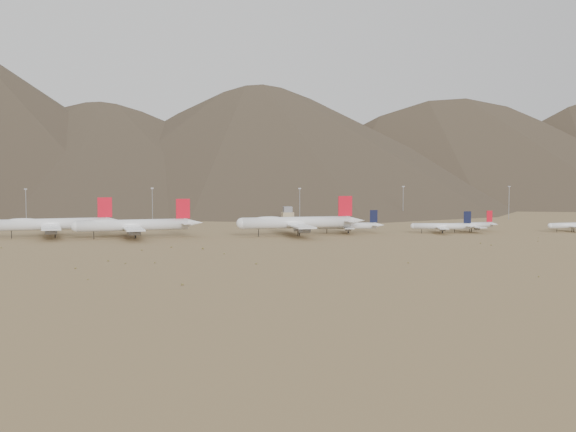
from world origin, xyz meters
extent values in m
plane|color=#9C7E50|center=(0.00, 0.00, 0.00)|extent=(3000.00, 3000.00, 0.00)
cylinder|color=silver|center=(-119.87, 39.51, 7.63)|extent=(62.94, 15.93, 6.48)
cone|color=silver|center=(-85.18, 44.84, 8.11)|extent=(12.04, 7.48, 5.83)
cube|color=silver|center=(-121.11, 39.32, 6.65)|extent=(18.65, 58.32, 0.81)
cube|color=silver|center=(-90.13, 44.08, 8.27)|extent=(8.90, 22.44, 0.39)
cube|color=red|center=(-91.37, 43.89, 16.61)|extent=(8.14, 1.82, 11.49)
cylinder|color=black|center=(-141.55, 36.17, 2.19)|extent=(0.42, 0.42, 4.39)
cylinder|color=black|center=(-118.88, 41.30, 2.19)|extent=(0.52, 0.52, 4.39)
cylinder|color=black|center=(-118.38, 38.10, 2.19)|extent=(0.52, 0.52, 4.39)
ellipsoid|color=silver|center=(-135.98, 37.03, 9.41)|extent=(20.56, 7.85, 3.89)
cylinder|color=slate|center=(-122.86, 50.68, 5.05)|extent=(6.64, 3.83, 2.91)
cylinder|color=slate|center=(-119.36, 27.96, 5.05)|extent=(6.64, 3.83, 2.91)
cylinder|color=slate|center=(-124.43, 60.90, 5.05)|extent=(6.64, 3.83, 2.91)
cylinder|color=slate|center=(-117.79, 17.74, 5.05)|extent=(6.64, 3.83, 2.91)
cylinder|color=silver|center=(-74.92, 26.53, 7.43)|extent=(61.37, 14.23, 6.31)
sphere|color=silver|center=(-105.19, 22.55, 7.43)|extent=(6.18, 6.18, 6.18)
cone|color=silver|center=(-41.01, 31.00, 7.90)|extent=(11.64, 7.07, 5.68)
cube|color=silver|center=(-76.13, 26.37, 6.48)|extent=(17.00, 56.77, 0.79)
cube|color=silver|center=(-45.86, 30.36, 8.06)|extent=(8.23, 21.81, 0.38)
cube|color=red|center=(-47.07, 30.20, 16.18)|extent=(7.94, 1.60, 11.20)
cylinder|color=black|center=(-96.11, 23.74, 2.14)|extent=(0.41, 0.41, 4.27)
cylinder|color=black|center=(-73.91, 28.26, 2.14)|extent=(0.51, 0.51, 4.27)
cylinder|color=black|center=(-73.50, 25.13, 2.14)|extent=(0.51, 0.51, 4.27)
ellipsoid|color=silver|center=(-90.66, 24.46, 9.16)|extent=(19.99, 7.25, 3.79)
cylinder|color=slate|center=(-77.59, 37.47, 4.92)|extent=(6.43, 3.61, 2.84)
cylinder|color=slate|center=(-74.67, 15.28, 4.92)|extent=(6.43, 3.61, 2.84)
cylinder|color=slate|center=(-78.91, 47.46, 4.92)|extent=(6.43, 3.61, 2.84)
cylinder|color=slate|center=(-73.35, 5.29, 4.92)|extent=(6.43, 3.61, 2.84)
cylinder|color=silver|center=(17.82, 24.09, 7.82)|extent=(64.52, 10.49, 6.64)
sphere|color=silver|center=(-14.24, 22.16, 7.82)|extent=(6.50, 6.50, 6.50)
cone|color=silver|center=(53.73, 26.25, 8.31)|extent=(11.90, 6.66, 5.97)
cube|color=silver|center=(16.54, 24.01, 6.82)|extent=(13.80, 59.39, 0.83)
cube|color=silver|center=(48.60, 25.94, 8.48)|extent=(7.12, 22.68, 0.40)
cube|color=red|center=(47.32, 25.87, 17.02)|extent=(8.37, 1.10, 11.78)
cylinder|color=black|center=(-4.62, 22.74, 2.25)|extent=(0.43, 0.43, 4.50)
cylinder|color=black|center=(19.00, 25.82, 2.25)|extent=(0.54, 0.54, 4.50)
cylinder|color=black|center=(19.20, 22.51, 2.25)|extent=(0.54, 0.54, 4.50)
ellipsoid|color=silver|center=(1.15, 23.09, 9.64)|extent=(20.82, 6.20, 3.98)
cylinder|color=slate|center=(15.83, 35.77, 5.18)|extent=(6.59, 3.37, 2.99)
cylinder|color=slate|center=(17.25, 12.26, 5.18)|extent=(6.59, 3.37, 2.99)
cylinder|color=slate|center=(15.19, 46.35, 5.18)|extent=(6.59, 3.37, 2.99)
cylinder|color=slate|center=(17.88, 1.68, 5.18)|extent=(6.59, 3.37, 2.99)
cylinder|color=silver|center=(51.26, 35.93, 4.52)|extent=(35.40, 7.70, 3.82)
sphere|color=silver|center=(33.77, 37.89, 4.52)|extent=(3.74, 3.74, 3.74)
cone|color=silver|center=(70.84, 33.75, 4.81)|extent=(6.68, 4.12, 3.44)
cube|color=silver|center=(50.56, 36.01, 3.95)|extent=(8.94, 30.60, 0.48)
cube|color=silver|center=(68.04, 34.06, 4.91)|extent=(4.42, 11.74, 0.23)
cube|color=black|center=(67.34, 34.14, 10.21)|extent=(4.58, 0.85, 7.54)
cylinder|color=black|center=(39.01, 37.30, 1.31)|extent=(0.40, 0.40, 2.61)
cylinder|color=black|center=(52.06, 36.81, 1.31)|extent=(0.50, 0.50, 2.61)
cylinder|color=black|center=(51.85, 34.91, 1.31)|extent=(0.50, 0.50, 2.61)
cylinder|color=slate|center=(51.49, 44.41, 3.01)|extent=(3.69, 2.10, 1.72)
cylinder|color=slate|center=(49.62, 27.62, 3.01)|extent=(3.69, 2.10, 1.72)
cylinder|color=silver|center=(106.97, 24.92, 4.32)|extent=(33.63, 10.72, 3.65)
sphere|color=silver|center=(90.54, 28.49, 4.32)|extent=(3.58, 3.58, 3.58)
cone|color=silver|center=(125.37, 20.91, 4.60)|extent=(6.61, 4.50, 3.29)
cube|color=silver|center=(106.31, 25.06, 3.78)|extent=(11.39, 29.31, 0.46)
cube|color=silver|center=(122.74, 21.48, 4.69)|extent=(5.29, 11.35, 0.22)
cube|color=black|center=(122.08, 21.63, 9.75)|extent=(4.34, 1.25, 7.21)
cylinder|color=black|center=(95.47, 27.42, 1.25)|extent=(0.38, 0.38, 2.50)
cylinder|color=black|center=(107.82, 25.67, 1.25)|extent=(0.48, 0.48, 2.50)
cylinder|color=black|center=(107.43, 23.88, 1.25)|extent=(0.48, 0.48, 2.50)
cylinder|color=slate|center=(108.03, 32.95, 2.87)|extent=(3.64, 2.32, 1.64)
cylinder|color=slate|center=(104.60, 17.17, 2.87)|extent=(3.64, 2.32, 1.64)
cylinder|color=silver|center=(127.37, 29.48, 4.17)|extent=(32.35, 10.96, 3.52)
sphere|color=silver|center=(111.60, 25.71, 4.17)|extent=(3.45, 3.45, 3.45)
cone|color=silver|center=(145.02, 33.70, 4.43)|extent=(6.41, 4.44, 3.17)
cube|color=silver|center=(126.74, 29.33, 3.64)|extent=(11.50, 28.23, 0.44)
cube|color=silver|center=(142.50, 33.10, 4.52)|extent=(5.29, 10.95, 0.21)
cube|color=red|center=(141.87, 32.95, 9.40)|extent=(4.17, 1.29, 6.95)
cylinder|color=black|center=(116.33, 26.84, 1.20)|extent=(0.37, 0.37, 2.41)
cylinder|color=black|center=(127.79, 30.49, 1.20)|extent=(0.46, 0.46, 2.41)
cylinder|color=black|center=(128.20, 28.77, 1.20)|extent=(0.46, 0.46, 2.41)
cylinder|color=slate|center=(124.93, 36.90, 2.77)|extent=(3.52, 2.29, 1.58)
cylinder|color=slate|center=(128.54, 21.76, 2.77)|extent=(3.52, 2.29, 1.58)
cylinder|color=silver|center=(190.57, 20.39, 4.05)|extent=(31.66, 6.82, 3.42)
sphere|color=silver|center=(174.92, 18.68, 4.05)|extent=(3.35, 3.35, 3.35)
cube|color=silver|center=(189.94, 20.32, 3.53)|extent=(7.94, 27.37, 0.43)
cylinder|color=black|center=(179.62, 19.19, 1.17)|extent=(0.36, 0.36, 2.34)
cylinder|color=black|center=(191.10, 21.31, 1.17)|extent=(0.45, 0.45, 2.34)
cylinder|color=black|center=(191.29, 19.61, 1.17)|extent=(0.45, 0.45, 2.34)
cylinder|color=slate|center=(189.12, 27.83, 2.69)|extent=(3.30, 1.87, 1.54)
cube|color=tan|center=(30.00, 120.00, 4.00)|extent=(8.00, 8.00, 8.00)
cube|color=slate|center=(30.00, 120.00, 10.00)|extent=(6.00, 6.00, 4.00)
cylinder|color=gray|center=(-148.07, 121.69, 12.50)|extent=(0.50, 0.50, 25.00)
cube|color=gray|center=(-148.07, 121.69, 25.30)|extent=(2.00, 0.60, 0.80)
cylinder|color=gray|center=(-64.77, 128.68, 12.50)|extent=(0.50, 0.50, 25.00)
cube|color=gray|center=(-64.77, 128.68, 25.30)|extent=(2.00, 0.60, 0.80)
cylinder|color=gray|center=(35.53, 103.57, 12.50)|extent=(0.50, 0.50, 25.00)
cube|color=gray|center=(35.53, 103.57, 25.30)|extent=(2.00, 0.60, 0.80)
cylinder|color=gray|center=(124.30, 142.97, 12.50)|extent=(0.50, 0.50, 25.00)
cube|color=gray|center=(124.30, 142.97, 25.30)|extent=(2.00, 0.60, 0.80)
cylinder|color=gray|center=(204.97, 129.83, 12.50)|extent=(0.50, 0.50, 25.00)
cube|color=gray|center=(204.97, 129.83, 25.30)|extent=(2.00, 0.60, 0.80)
ellipsoid|color=olive|center=(-137.16, -13.03, 0.27)|extent=(0.75, 0.75, 0.53)
ellipsoid|color=olive|center=(-53.68, -143.21, 0.35)|extent=(0.89, 0.89, 0.70)
ellipsoid|color=olive|center=(-74.68, -84.06, 0.24)|extent=(0.76, 0.76, 0.49)
ellipsoid|color=olive|center=(39.90, -103.18, 0.26)|extent=(0.65, 0.65, 0.52)
ellipsoid|color=olive|center=(-82.20, -74.41, 0.27)|extent=(0.94, 0.94, 0.55)
ellipsoid|color=olive|center=(-54.94, -26.29, 0.32)|extent=(1.02, 1.02, 0.65)
ellipsoid|color=olive|center=(138.72, -31.04, 0.18)|extent=(0.68, 0.68, 0.37)
ellipsoid|color=olive|center=(148.75, -13.70, 0.19)|extent=(0.56, 0.56, 0.38)
ellipsoid|color=olive|center=(-40.07, -35.67, 0.48)|extent=(1.09, 1.09, 0.96)
ellipsoid|color=olive|center=(105.10, -44.84, 0.29)|extent=(0.72, 0.72, 0.57)
ellipsoid|color=olive|center=(73.08, -147.77, 0.23)|extent=(0.63, 0.63, 0.46)
ellipsoid|color=olive|center=(-85.78, -125.80, 0.22)|extent=(0.56, 0.56, 0.44)
ellipsoid|color=olive|center=(-31.71, -57.69, 0.28)|extent=(0.90, 0.90, 0.55)
ellipsoid|color=olive|center=(-22.14, -95.18, 0.33)|extent=(0.85, 0.85, 0.66)
ellipsoid|color=olive|center=(-62.79, -84.00, 0.23)|extent=(0.79, 0.79, 0.45)
ellipsoid|color=olive|center=(103.76, -35.32, 0.29)|extent=(0.73, 0.73, 0.57)
ellipsoid|color=olive|center=(-93.24, -95.35, 0.29)|extent=(0.85, 0.85, 0.58)
ellipsoid|color=olive|center=(-69.01, -36.08, 0.28)|extent=(0.82, 0.82, 0.56)
camera|label=1|loc=(-61.79, -384.41, 38.88)|focal=45.00mm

